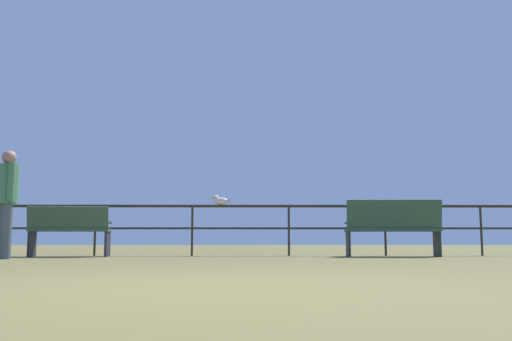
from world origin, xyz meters
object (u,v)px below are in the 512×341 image
Objects in this scene: bench_near_left at (69,228)px; bench_near_right at (393,225)px; seagull_on_rail at (220,200)px; person_at_railing at (7,196)px.

bench_near_right is (5.84, -0.02, 0.06)m from bench_near_left.
seagull_on_rail is at bearing 167.05° from bench_near_right.
person_at_railing is 4.30× the size of seagull_on_rail.
bench_near_right is at bearing 9.42° from person_at_railing.
person_at_railing reaches higher than seagull_on_rail.
bench_near_left is at bearing 179.85° from bench_near_right.
seagull_on_rail reaches higher than bench_near_left.
person_at_railing is at bearing -151.65° from seagull_on_rail.
seagull_on_rail is (-3.17, 0.73, 0.50)m from bench_near_right.
seagull_on_rail is (2.67, 0.71, 0.56)m from bench_near_left.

